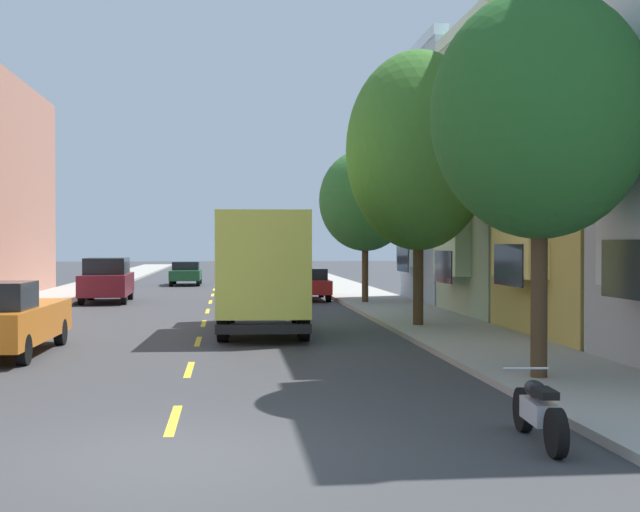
{
  "coord_description": "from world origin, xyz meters",
  "views": [
    {
      "loc": [
        0.8,
        -10.58,
        2.58
      ],
      "look_at": [
        4.99,
        28.81,
        1.97
      ],
      "focal_mm": 48.2,
      "sensor_mm": 36.0,
      "label": 1
    }
  ],
  "objects_px": {
    "street_tree_second": "(418,151)",
    "parked_sedan_red": "(307,283)",
    "parked_suv_burgundy": "(107,279)",
    "moving_forest_sedan": "(186,273)",
    "street_tree_nearest": "(540,115)",
    "parked_motorcycle": "(538,412)",
    "parked_pickup_sky": "(282,270)",
    "parked_pickup_orange": "(2,320)",
    "delivery_box_truck": "(263,266)",
    "parked_suv_teal": "(275,264)",
    "street_tree_third": "(365,200)"
  },
  "relations": [
    {
      "from": "street_tree_second",
      "to": "parked_sedan_red",
      "type": "height_order",
      "value": "street_tree_second"
    },
    {
      "from": "parked_suv_burgundy",
      "to": "moving_forest_sedan",
      "type": "distance_m",
      "value": 15.21
    },
    {
      "from": "street_tree_nearest",
      "to": "parked_sedan_red",
      "type": "bearing_deg",
      "value": 94.97
    },
    {
      "from": "moving_forest_sedan",
      "to": "parked_motorcycle",
      "type": "height_order",
      "value": "moving_forest_sedan"
    },
    {
      "from": "moving_forest_sedan",
      "to": "parked_suv_burgundy",
      "type": "bearing_deg",
      "value": -100.08
    },
    {
      "from": "street_tree_second",
      "to": "parked_pickup_sky",
      "type": "bearing_deg",
      "value": 94.12
    },
    {
      "from": "parked_pickup_orange",
      "to": "delivery_box_truck",
      "type": "bearing_deg",
      "value": 36.4
    },
    {
      "from": "delivery_box_truck",
      "to": "parked_suv_burgundy",
      "type": "xyz_separation_m",
      "value": [
        -6.25,
        13.23,
        -0.94
      ]
    },
    {
      "from": "street_tree_second",
      "to": "parked_suv_burgundy",
      "type": "distance_m",
      "value": 17.42
    },
    {
      "from": "parked_suv_burgundy",
      "to": "parked_suv_teal",
      "type": "xyz_separation_m",
      "value": [
        8.69,
        26.54,
        0.0
      ]
    },
    {
      "from": "parked_motorcycle",
      "to": "parked_sedan_red",
      "type": "bearing_deg",
      "value": 90.83
    },
    {
      "from": "street_tree_third",
      "to": "parked_motorcycle",
      "type": "relative_size",
      "value": 3.07
    },
    {
      "from": "parked_suv_teal",
      "to": "parked_sedan_red",
      "type": "xyz_separation_m",
      "value": [
        0.11,
        -25.8,
        -0.24
      ]
    },
    {
      "from": "parked_pickup_sky",
      "to": "parked_motorcycle",
      "type": "distance_m",
      "value": 44.8
    },
    {
      "from": "parked_pickup_orange",
      "to": "parked_suv_teal",
      "type": "bearing_deg",
      "value": 79.03
    },
    {
      "from": "parked_suv_teal",
      "to": "parked_sedan_red",
      "type": "distance_m",
      "value": 25.8
    },
    {
      "from": "parked_pickup_orange",
      "to": "moving_forest_sedan",
      "type": "xyz_separation_m",
      "value": [
        2.55,
        32.73,
        -0.08
      ]
    },
    {
      "from": "street_tree_third",
      "to": "parked_pickup_orange",
      "type": "distance_m",
      "value": 18.65
    },
    {
      "from": "parked_suv_burgundy",
      "to": "parked_sedan_red",
      "type": "relative_size",
      "value": 1.08
    },
    {
      "from": "parked_pickup_sky",
      "to": "parked_suv_teal",
      "type": "bearing_deg",
      "value": 89.88
    },
    {
      "from": "parked_pickup_orange",
      "to": "moving_forest_sedan",
      "type": "height_order",
      "value": "parked_pickup_orange"
    },
    {
      "from": "delivery_box_truck",
      "to": "parked_sedan_red",
      "type": "distance_m",
      "value": 14.25
    },
    {
      "from": "parked_pickup_sky",
      "to": "parked_pickup_orange",
      "type": "bearing_deg",
      "value": -103.66
    },
    {
      "from": "street_tree_nearest",
      "to": "parked_motorcycle",
      "type": "bearing_deg",
      "value": -110.44
    },
    {
      "from": "delivery_box_truck",
      "to": "street_tree_third",
      "type": "bearing_deg",
      "value": 65.88
    },
    {
      "from": "street_tree_nearest",
      "to": "parked_pickup_orange",
      "type": "bearing_deg",
      "value": 154.43
    },
    {
      "from": "street_tree_nearest",
      "to": "parked_suv_burgundy",
      "type": "bearing_deg",
      "value": 115.37
    },
    {
      "from": "parked_suv_teal",
      "to": "moving_forest_sedan",
      "type": "bearing_deg",
      "value": -117.53
    },
    {
      "from": "parked_pickup_sky",
      "to": "street_tree_third",
      "type": "bearing_deg",
      "value": -83.88
    },
    {
      "from": "parked_suv_teal",
      "to": "parked_sedan_red",
      "type": "height_order",
      "value": "parked_suv_teal"
    },
    {
      "from": "street_tree_second",
      "to": "parked_suv_burgundy",
      "type": "xyz_separation_m",
      "value": [
        -10.86,
        12.92,
        -4.32
      ]
    },
    {
      "from": "parked_pickup_sky",
      "to": "moving_forest_sedan",
      "type": "bearing_deg",
      "value": -157.43
    },
    {
      "from": "parked_pickup_sky",
      "to": "moving_forest_sedan",
      "type": "distance_m",
      "value": 6.51
    },
    {
      "from": "parked_pickup_orange",
      "to": "street_tree_nearest",
      "type": "bearing_deg",
      "value": -25.57
    },
    {
      "from": "street_tree_third",
      "to": "street_tree_second",
      "type": "bearing_deg",
      "value": -90.0
    },
    {
      "from": "street_tree_second",
      "to": "delivery_box_truck",
      "type": "relative_size",
      "value": 1.08
    },
    {
      "from": "parked_suv_teal",
      "to": "parked_pickup_orange",
      "type": "bearing_deg",
      "value": -100.97
    },
    {
      "from": "parked_pickup_orange",
      "to": "parked_pickup_sky",
      "type": "relative_size",
      "value": 1.0
    },
    {
      "from": "street_tree_nearest",
      "to": "street_tree_second",
      "type": "xyz_separation_m",
      "value": [
        0.0,
        9.98,
        0.41
      ]
    },
    {
      "from": "street_tree_nearest",
      "to": "delivery_box_truck",
      "type": "height_order",
      "value": "street_tree_nearest"
    },
    {
      "from": "parked_pickup_orange",
      "to": "moving_forest_sedan",
      "type": "bearing_deg",
      "value": 85.54
    },
    {
      "from": "street_tree_nearest",
      "to": "parked_sedan_red",
      "type": "relative_size",
      "value": 1.56
    },
    {
      "from": "street_tree_nearest",
      "to": "street_tree_third",
      "type": "xyz_separation_m",
      "value": [
        -0.0,
        19.97,
        -0.57
      ]
    },
    {
      "from": "street_tree_second",
      "to": "street_tree_third",
      "type": "xyz_separation_m",
      "value": [
        -0.0,
        9.98,
        -0.98
      ]
    },
    {
      "from": "street_tree_nearest",
      "to": "parked_pickup_sky",
      "type": "bearing_deg",
      "value": 93.1
    },
    {
      "from": "parked_suv_burgundy",
      "to": "parked_pickup_sky",
      "type": "bearing_deg",
      "value": 63.6
    },
    {
      "from": "delivery_box_truck",
      "to": "street_tree_nearest",
      "type": "bearing_deg",
      "value": -64.53
    },
    {
      "from": "street_tree_nearest",
      "to": "parked_suv_teal",
      "type": "height_order",
      "value": "street_tree_nearest"
    },
    {
      "from": "parked_sedan_red",
      "to": "moving_forest_sedan",
      "type": "distance_m",
      "value": 15.49
    },
    {
      "from": "parked_suv_burgundy",
      "to": "parked_motorcycle",
      "type": "xyz_separation_m",
      "value": [
        9.21,
        -27.33,
        -0.58
      ]
    }
  ]
}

